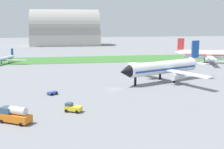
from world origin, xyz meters
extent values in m
plane|color=gray|center=(0.00, 0.00, 0.00)|extent=(600.00, 600.00, 0.00)
cube|color=#3D7533|center=(0.00, 69.90, 0.04)|extent=(360.00, 28.00, 0.08)
cylinder|color=white|center=(17.04, 7.83, 4.71)|extent=(26.46, 14.91, 4.15)
cone|color=black|center=(3.29, 1.65, 4.71)|extent=(5.10, 5.25, 4.06)
cone|color=white|center=(31.48, 14.32, 5.23)|extent=(6.34, 5.57, 3.73)
cube|color=#19479E|center=(17.04, 7.83, 4.40)|extent=(25.12, 14.37, 0.58)
cube|color=white|center=(21.44, -0.12, 3.99)|extent=(9.82, 17.59, 0.41)
cube|color=white|center=(14.02, 16.39, 3.99)|extent=(9.82, 17.59, 0.41)
cylinder|color=#B7BABF|center=(20.10, 2.86, 2.50)|extent=(5.06, 3.93, 2.28)
cylinder|color=#B7BABF|center=(15.36, 13.42, 2.50)|extent=(5.06, 3.93, 2.28)
cube|color=#19479E|center=(30.80, 14.01, 9.80)|extent=(3.30, 1.84, 6.03)
cube|color=white|center=(31.88, 11.60, 5.13)|extent=(4.23, 5.74, 0.33)
cube|color=white|center=(29.71, 16.42, 5.13)|extent=(4.23, 5.74, 0.33)
cylinder|color=black|center=(6.73, 3.19, 1.32)|extent=(0.75, 0.75, 2.64)
cylinder|color=black|center=(20.10, 5.63, 1.32)|extent=(0.75, 0.75, 2.64)
cylinder|color=black|center=(17.43, 11.57, 1.32)|extent=(0.75, 0.75, 2.64)
cylinder|color=white|center=(53.70, 46.40, 4.24)|extent=(24.29, 11.67, 3.74)
cone|color=white|center=(40.26, 51.15, 4.71)|extent=(5.60, 4.75, 3.36)
cube|color=red|center=(53.70, 46.40, 3.96)|extent=(23.04, 11.29, 0.52)
cube|color=white|center=(55.78, 54.31, 3.59)|extent=(7.68, 16.16, 0.37)
cube|color=white|center=(50.35, 38.94, 3.59)|extent=(7.68, 16.16, 0.37)
cylinder|color=#B7BABF|center=(54.80, 51.54, 2.26)|extent=(4.53, 3.30, 2.05)
cylinder|color=#B7BABF|center=(51.32, 41.71, 2.26)|extent=(4.53, 3.30, 2.05)
cube|color=red|center=(40.90, 50.93, 8.83)|extent=(3.03, 1.44, 5.43)
cube|color=white|center=(41.69, 53.17, 4.62)|extent=(3.51, 5.16, 0.30)
cube|color=white|center=(40.11, 48.69, 4.62)|extent=(3.51, 5.16, 0.30)
cylinder|color=black|center=(53.08, 49.73, 1.19)|extent=(0.67, 0.67, 2.38)
cylinder|color=black|center=(51.12, 44.20, 1.19)|extent=(0.67, 0.67, 2.38)
cylinder|color=silver|center=(-41.34, 59.41, 2.37)|extent=(6.80, 14.05, 1.98)
cone|color=silver|center=(-38.46, 67.20, 2.62)|extent=(2.63, 3.22, 1.78)
cube|color=#19479E|center=(-41.34, 59.41, 2.23)|extent=(6.56, 13.32, 0.28)
cube|color=silver|center=(-36.10, 57.89, 2.03)|extent=(10.69, 5.07, 0.20)
cylinder|color=#B7BABF|center=(-38.13, 58.05, 2.03)|extent=(1.14, 1.70, 0.63)
cube|color=#19479E|center=(-38.59, 66.83, 4.95)|extent=(0.84, 1.75, 3.17)
cube|color=silver|center=(-37.29, 66.35, 2.57)|extent=(3.01, 2.07, 0.16)
cube|color=silver|center=(-39.89, 67.31, 2.57)|extent=(3.01, 2.07, 0.16)
cylinder|color=black|center=(-39.16, 59.66, 0.69)|extent=(0.36, 0.36, 1.38)
cylinder|color=black|center=(-42.83, 61.02, 0.69)|extent=(0.36, 0.36, 1.38)
cube|color=#334FB2|center=(-17.84, -4.18, 0.62)|extent=(2.82, 2.66, 0.55)
cylinder|color=black|center=(-17.64, -3.07, 0.35)|extent=(0.71, 0.63, 0.70)
cylinder|color=black|center=(-16.72, -4.26, 0.35)|extent=(0.71, 0.63, 0.70)
cylinder|color=black|center=(-18.96, -4.11, 0.35)|extent=(0.71, 0.63, 0.70)
cylinder|color=black|center=(-18.04, -5.29, 0.35)|extent=(0.71, 0.63, 0.70)
cube|color=orange|center=(-24.32, -25.83, 1.05)|extent=(6.78, 5.50, 1.40)
cylinder|color=silver|center=(-23.66, -26.24, 2.52)|extent=(3.84, 3.21, 1.54)
cube|color=#334C60|center=(-25.86, -24.85, 2.35)|extent=(3.06, 2.95, 1.20)
cylinder|color=black|center=(-26.88, -25.62, 0.35)|extent=(0.73, 0.59, 0.70)
cylinder|color=black|center=(-25.60, -23.60, 0.35)|extent=(0.73, 0.59, 0.70)
cylinder|color=black|center=(-23.04, -28.06, 0.35)|extent=(0.73, 0.59, 0.70)
cylinder|color=black|center=(-21.75, -26.03, 0.35)|extent=(0.73, 0.59, 0.70)
cube|color=yellow|center=(-13.00, -20.54, 0.80)|extent=(4.02, 3.28, 0.90)
cube|color=#334C60|center=(-13.89, -20.07, 1.60)|extent=(1.86, 1.94, 0.70)
cylinder|color=black|center=(-14.54, -20.74, 0.35)|extent=(0.74, 0.55, 0.70)
cylinder|color=black|center=(-13.69, -19.15, 0.35)|extent=(0.74, 0.55, 0.70)
cylinder|color=black|center=(-12.31, -21.93, 0.35)|extent=(0.74, 0.55, 0.70)
cylinder|color=black|center=(-11.47, -20.34, 0.35)|extent=(0.74, 0.55, 0.70)
cube|color=#BCB7B2|center=(-11.44, 168.04, 6.09)|extent=(55.97, 26.31, 12.18)
cylinder|color=gray|center=(-11.44, 168.04, 14.81)|extent=(54.85, 28.94, 28.94)
camera|label=1|loc=(-15.25, -82.96, 19.13)|focal=47.76mm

